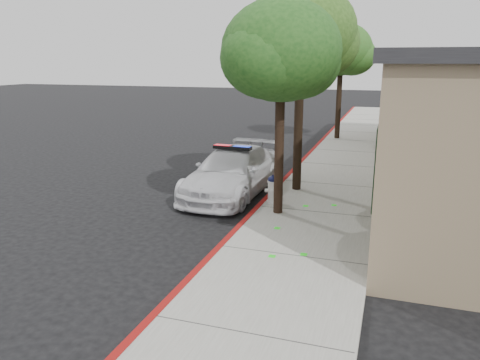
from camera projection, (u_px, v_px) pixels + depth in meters
name	position (u px, v px, depth m)	size (l,w,h in m)	color
ground	(218.00, 252.00, 10.14)	(120.00, 120.00, 0.00)	black
sidewalk	(314.00, 214.00, 12.40)	(3.20, 60.00, 0.15)	gray
red_curb	(258.00, 208.00, 12.86)	(0.14, 60.00, 0.16)	maroon
police_car	(233.00, 172.00, 14.33)	(2.23, 5.00, 1.54)	silver
fire_hydrant	(273.00, 189.00, 13.05)	(0.46, 0.40, 0.80)	white
street_tree_near	(282.00, 55.00, 11.31)	(2.94, 3.10, 5.39)	black
street_tree_mid	(302.00, 36.00, 13.44)	(3.27, 3.23, 6.08)	black
street_tree_far	(342.00, 52.00, 23.00)	(3.25, 3.03, 5.74)	black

